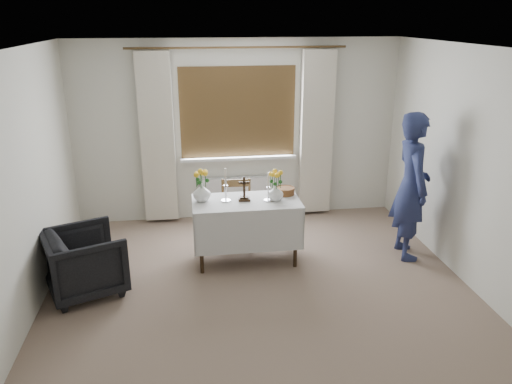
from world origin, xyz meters
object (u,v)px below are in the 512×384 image
wooden_chair (237,215)px  armchair (85,262)px  flower_vase_left (202,192)px  flower_vase_right (275,193)px  wooden_cross (244,189)px  person (411,186)px  altar_table (246,231)px

wooden_chair → armchair: size_ratio=1.12×
flower_vase_left → flower_vase_right: 0.84m
wooden_cross → flower_vase_right: bearing=-2.8°
flower_vase_left → wooden_chair: bearing=36.7°
person → wooden_cross: (-1.96, 0.12, 0.02)m
altar_table → wooden_chair: bearing=100.0°
flower_vase_left → flower_vase_right: flower_vase_left is taller
wooden_chair → flower_vase_left: size_ratio=4.04×
altar_table → person: (1.94, -0.11, 0.50)m
person → armchair: bearing=100.7°
armchair → person: bearing=-106.8°
person → flower_vase_left: 2.45m
flower_vase_left → wooden_cross: bearing=-6.3°
wooden_cross → flower_vase_left: wooden_cross is taller
armchair → flower_vase_left: flower_vase_left is taller
wooden_cross → person: bearing=1.0°
wooden_chair → wooden_cross: wooden_cross is taller
armchair → person: size_ratio=0.43×
flower_vase_left → flower_vase_right: bearing=-6.7°
wooden_chair → armchair: 1.89m
wooden_chair → flower_vase_right: flower_vase_right is taller
altar_table → wooden_chair: 0.40m
armchair → wooden_cross: 1.89m
armchair → altar_table: bearing=-97.3°
armchair → wooden_chair: bearing=-85.4°
armchair → wooden_cross: bearing=-96.8°
wooden_chair → flower_vase_left: (-0.43, -0.32, 0.44)m
altar_table → flower_vase_right: bearing=-6.0°
wooden_chair → wooden_cross: bearing=-79.8°
altar_table → armchair: 1.82m
person → flower_vase_right: person is taller
person → altar_table: bearing=91.9°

